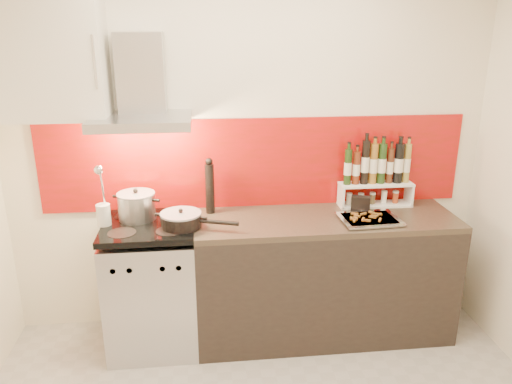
{
  "coord_description": "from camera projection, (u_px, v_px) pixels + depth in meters",
  "views": [
    {
      "loc": [
        -0.33,
        -2.01,
        2.15
      ],
      "look_at": [
        0.0,
        0.95,
        1.15
      ],
      "focal_mm": 35.0,
      "sensor_mm": 36.0,
      "label": 1
    }
  ],
  "objects": [
    {
      "name": "back_wall",
      "position": [
        249.0,
        152.0,
        3.52
      ],
      "size": [
        3.4,
        0.02,
        2.6
      ],
      "primitive_type": "cube",
      "color": "silver",
      "rests_on": "ground"
    },
    {
      "name": "backsplash",
      "position": [
        256.0,
        163.0,
        3.54
      ],
      "size": [
        3.0,
        0.02,
        0.64
      ],
      "primitive_type": "cube",
      "color": "maroon",
      "rests_on": "back_wall"
    },
    {
      "name": "range_stove",
      "position": [
        153.0,
        286.0,
        3.43
      ],
      "size": [
        0.6,
        0.6,
        0.91
      ],
      "color": "#B7B7BA",
      "rests_on": "ground"
    },
    {
      "name": "counter",
      "position": [
        323.0,
        276.0,
        3.56
      ],
      "size": [
        1.8,
        0.6,
        0.9
      ],
      "color": "black",
      "rests_on": "ground"
    },
    {
      "name": "range_hood",
      "position": [
        141.0,
        93.0,
        3.15
      ],
      "size": [
        0.62,
        0.5,
        0.61
      ],
      "color": "#B7B7BA",
      "rests_on": "back_wall"
    },
    {
      "name": "upper_cabinet",
      "position": [
        46.0,
        60.0,
        3.02
      ],
      "size": [
        0.7,
        0.35,
        0.72
      ],
      "primitive_type": "cube",
      "color": "beige",
      "rests_on": "back_wall"
    },
    {
      "name": "stock_pot",
      "position": [
        137.0,
        206.0,
        3.33
      ],
      "size": [
        0.25,
        0.25,
        0.22
      ],
      "color": "#B7B7BA",
      "rests_on": "range_stove"
    },
    {
      "name": "saute_pan",
      "position": [
        182.0,
        220.0,
        3.22
      ],
      "size": [
        0.5,
        0.27,
        0.12
      ],
      "color": "black",
      "rests_on": "range_stove"
    },
    {
      "name": "utensil_jar",
      "position": [
        103.0,
        208.0,
        3.21
      ],
      "size": [
        0.09,
        0.14,
        0.43
      ],
      "color": "silver",
      "rests_on": "range_stove"
    },
    {
      "name": "pepper_mill",
      "position": [
        210.0,
        187.0,
        3.44
      ],
      "size": [
        0.06,
        0.06,
        0.4
      ],
      "color": "black",
      "rests_on": "counter"
    },
    {
      "name": "step_shelf",
      "position": [
        377.0,
        175.0,
        3.57
      ],
      "size": [
        0.53,
        0.14,
        0.49
      ],
      "color": "white",
      "rests_on": "counter"
    },
    {
      "name": "caddy_box",
      "position": [
        361.0,
        204.0,
        3.49
      ],
      "size": [
        0.14,
        0.1,
        0.11
      ],
      "primitive_type": "cube",
      "rotation": [
        0.0,
        0.0,
        -0.36
      ],
      "color": "black",
      "rests_on": "counter"
    },
    {
      "name": "baking_tray",
      "position": [
        369.0,
        219.0,
        3.34
      ],
      "size": [
        0.41,
        0.32,
        0.03
      ],
      "color": "silver",
      "rests_on": "counter"
    }
  ]
}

